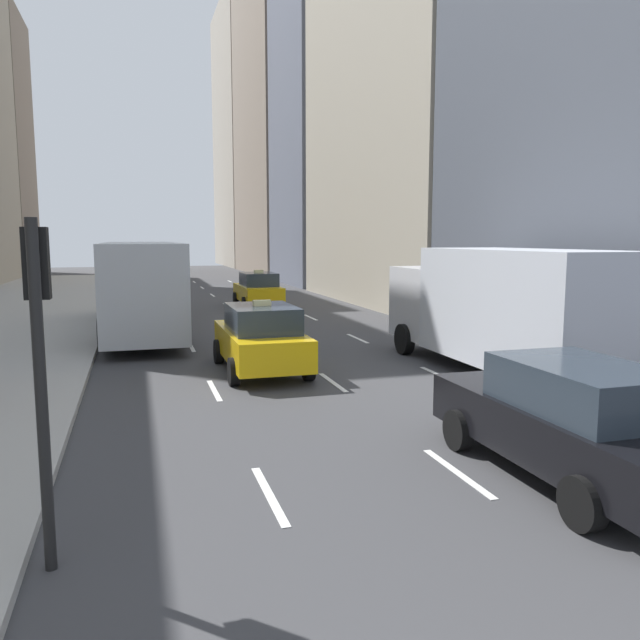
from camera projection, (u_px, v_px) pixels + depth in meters
sidewalk_left at (0, 324)px, 24.45m from camera, size 8.00×66.00×0.15m
lane_markings at (260, 330)px, 23.36m from camera, size 5.72×56.00×0.01m
building_row_right at (323, 73)px, 45.82m from camera, size 6.00×89.45×35.64m
taxi_lead at (261, 338)px, 15.87m from camera, size 2.02×4.40×1.87m
taxi_second at (258, 290)px, 30.90m from camera, size 2.02×4.40×1.87m
sedan_black_near at (571, 419)px, 8.77m from camera, size 2.02×4.72×1.70m
city_bus at (141, 283)px, 22.57m from camera, size 2.80×11.61×3.25m
box_truck at (498, 307)px, 15.45m from camera, size 2.58×8.40×3.15m
traffic_light_pole at (39, 338)px, 6.23m from camera, size 0.24×0.42×3.60m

